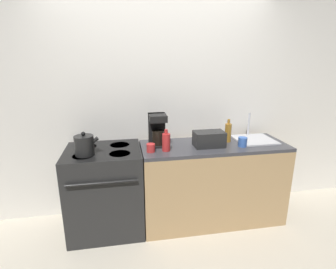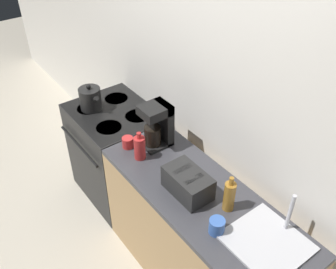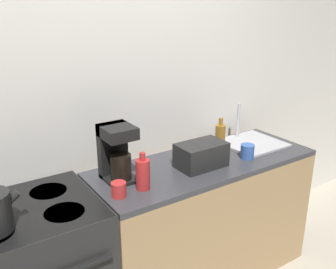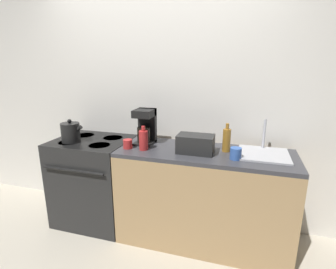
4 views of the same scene
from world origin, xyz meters
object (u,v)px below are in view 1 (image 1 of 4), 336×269
toaster (209,139)px  cup_red (151,148)px  kettle (85,145)px  bottle_red (166,142)px  bottle_amber (228,132)px  cup_blue (243,142)px  stove (105,189)px  coffee_maker (157,129)px

toaster → cup_red: 0.63m
toaster → kettle: bearing=-178.3°
toaster → bottle_red: size_ratio=1.43×
toaster → bottle_amber: size_ratio=1.24×
cup_blue → bottle_red: bearing=179.4°
stove → kettle: kettle is taller
toaster → bottle_red: bottle_red is taller
coffee_maker → cup_red: size_ratio=4.02×
kettle → cup_red: bearing=-2.4°
kettle → cup_red: (0.63, -0.03, -0.06)m
coffee_maker → cup_red: 0.27m
stove → coffee_maker: coffee_maker is taller
kettle → toaster: kettle is taller
kettle → stove: bearing=37.2°
stove → cup_blue: cup_blue is taller
cup_blue → kettle: bearing=178.9°
stove → bottle_red: bottle_red is taller
bottle_amber → stove: bearing=-178.7°
stove → cup_red: 0.70m
coffee_maker → bottle_red: size_ratio=1.53×
bottle_amber → cup_blue: size_ratio=2.61×
stove → cup_blue: 1.54m
bottle_amber → kettle: bearing=-174.4°
bottle_amber → cup_red: bearing=-168.7°
toaster → cup_blue: bearing=-10.9°
bottle_amber → cup_red: 0.90m
cup_blue → coffee_maker: bearing=166.3°
stove → bottle_red: 0.84m
kettle → bottle_amber: bottle_amber is taller
kettle → bottle_amber: size_ratio=0.90×
coffee_maker → bottle_amber: size_ratio=1.32×
bottle_amber → bottle_red: bottle_amber is taller
kettle → bottle_red: 0.79m
cup_red → cup_blue: bearing=-0.2°
cup_blue → toaster: bearing=169.1°
kettle → toaster: size_ratio=0.73×
bottle_amber → bottle_red: (-0.72, -0.17, -0.01)m
kettle → bottle_red: size_ratio=1.05×
bottle_amber → cup_red: size_ratio=3.05×
stove → bottle_red: size_ratio=4.13×
toaster → coffee_maker: (-0.53, 0.15, 0.10)m
coffee_maker → bottle_red: bearing=-73.6°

